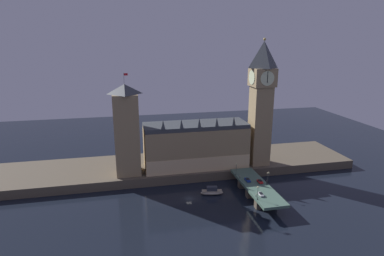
% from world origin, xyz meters
% --- Properties ---
extents(ground_plane, '(400.00, 400.00, 0.00)m').
position_xyz_m(ground_plane, '(0.00, 0.00, 0.00)').
color(ground_plane, black).
extents(embankment, '(220.00, 42.00, 5.21)m').
position_xyz_m(embankment, '(0.00, 39.00, 2.61)').
color(embankment, brown).
rests_on(embankment, ground_plane).
extents(parliament_hall, '(60.92, 21.69, 31.75)m').
position_xyz_m(parliament_hall, '(10.43, 31.16, 18.40)').
color(parliament_hall, '#9E845B').
rests_on(parliament_hall, embankment).
extents(clock_tower, '(13.44, 13.55, 74.92)m').
position_xyz_m(clock_tower, '(49.06, 26.98, 44.85)').
color(clock_tower, '#9E845B').
rests_on(clock_tower, embankment).
extents(victoria_tower, '(13.73, 13.73, 57.00)m').
position_xyz_m(victoria_tower, '(-29.44, 28.23, 30.81)').
color(victoria_tower, '#9E845B').
rests_on(victoria_tower, embankment).
extents(bridge, '(12.77, 46.00, 6.42)m').
position_xyz_m(bridge, '(34.69, -5.00, 4.47)').
color(bridge, '#476656').
rests_on(bridge, ground_plane).
extents(car_northbound_lead, '(2.10, 4.64, 1.41)m').
position_xyz_m(car_northbound_lead, '(31.88, 0.75, 7.08)').
color(car_northbound_lead, navy).
rests_on(car_northbound_lead, bridge).
extents(car_northbound_trail, '(1.84, 3.96, 1.45)m').
position_xyz_m(car_northbound_trail, '(31.88, -16.30, 7.10)').
color(car_northbound_trail, silver).
rests_on(car_northbound_trail, bridge).
extents(car_southbound_trail, '(2.11, 4.01, 1.50)m').
position_xyz_m(car_southbound_trail, '(37.49, -2.62, 7.12)').
color(car_southbound_trail, red).
rests_on(car_southbound_trail, bridge).
extents(pedestrian_near_rail, '(0.38, 0.38, 1.75)m').
position_xyz_m(pedestrian_near_rail, '(29.07, -17.22, 7.35)').
color(pedestrian_near_rail, black).
rests_on(pedestrian_near_rail, bridge).
extents(pedestrian_mid_walk, '(0.38, 0.38, 1.78)m').
position_xyz_m(pedestrian_mid_walk, '(40.30, -4.80, 7.37)').
color(pedestrian_mid_walk, black).
rests_on(pedestrian_mid_walk, bridge).
extents(pedestrian_far_rail, '(0.38, 0.38, 1.85)m').
position_xyz_m(pedestrian_far_rail, '(29.07, 4.72, 7.40)').
color(pedestrian_far_rail, black).
rests_on(pedestrian_far_rail, bridge).
extents(street_lamp_near, '(1.34, 0.60, 6.83)m').
position_xyz_m(street_lamp_near, '(28.67, -19.72, 10.69)').
color(street_lamp_near, '#2D3333').
rests_on(street_lamp_near, bridge).
extents(street_lamp_mid, '(1.34, 0.60, 6.77)m').
position_xyz_m(street_lamp_mid, '(40.70, -5.00, 10.66)').
color(street_lamp_mid, '#2D3333').
rests_on(street_lamp_mid, bridge).
extents(street_lamp_far, '(1.34, 0.60, 7.01)m').
position_xyz_m(street_lamp_far, '(28.67, 9.72, 10.80)').
color(street_lamp_far, '#2D3333').
rests_on(street_lamp_far, bridge).
extents(boat_upstream, '(12.36, 5.60, 4.58)m').
position_xyz_m(boat_upstream, '(12.63, 1.87, 1.67)').
color(boat_upstream, '#B2A893').
rests_on(boat_upstream, ground_plane).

